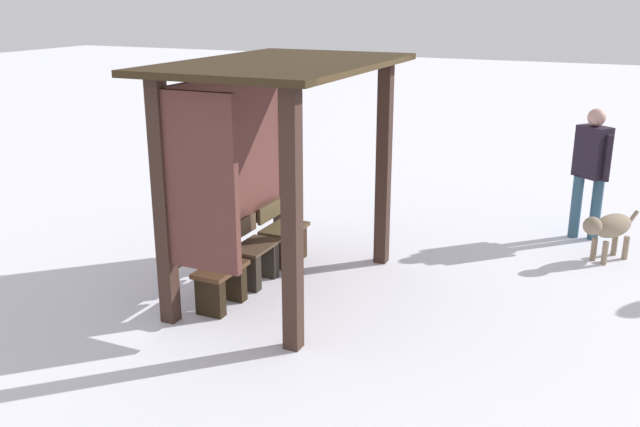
{
  "coord_description": "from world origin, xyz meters",
  "views": [
    {
      "loc": [
        -6.47,
        -3.34,
        3.15
      ],
      "look_at": [
        -0.28,
        -0.54,
        1.03
      ],
      "focal_mm": 39.36,
      "sensor_mm": 36.0,
      "label": 1
    }
  ],
  "objects_px": {
    "bench_center_inside": "(254,258)",
    "bus_shelter": "(258,131)",
    "bench_right_inside": "(283,239)",
    "dog": "(609,228)",
    "person_walking": "(591,164)",
    "bench_left_inside": "(220,280)"
  },
  "relations": [
    {
      "from": "bench_left_inside",
      "to": "bench_right_inside",
      "type": "relative_size",
      "value": 1.0
    },
    {
      "from": "bench_left_inside",
      "to": "bench_center_inside",
      "type": "height_order",
      "value": "bench_center_inside"
    },
    {
      "from": "bus_shelter",
      "to": "dog",
      "type": "relative_size",
      "value": 3.71
    },
    {
      "from": "bench_center_inside",
      "to": "bus_shelter",
      "type": "bearing_deg",
      "value": -125.94
    },
    {
      "from": "person_walking",
      "to": "dog",
      "type": "xyz_separation_m",
      "value": [
        -0.79,
        -0.33,
        -0.6
      ]
    },
    {
      "from": "bus_shelter",
      "to": "bench_left_inside",
      "type": "bearing_deg",
      "value": 164.43
    },
    {
      "from": "bench_left_inside",
      "to": "bench_right_inside",
      "type": "bearing_deg",
      "value": 0.03
    },
    {
      "from": "person_walking",
      "to": "bus_shelter",
      "type": "bearing_deg",
      "value": 136.57
    },
    {
      "from": "dog",
      "to": "bench_center_inside",
      "type": "bearing_deg",
      "value": 123.44
    },
    {
      "from": "bench_center_inside",
      "to": "dog",
      "type": "xyz_separation_m",
      "value": [
        2.39,
        -3.63,
        0.13
      ]
    },
    {
      "from": "bus_shelter",
      "to": "dog",
      "type": "xyz_separation_m",
      "value": [
        2.52,
        -3.46,
        -1.36
      ]
    },
    {
      "from": "bench_left_inside",
      "to": "person_walking",
      "type": "height_order",
      "value": "person_walking"
    },
    {
      "from": "bench_left_inside",
      "to": "dog",
      "type": "distance_m",
      "value": 4.78
    },
    {
      "from": "bus_shelter",
      "to": "bench_right_inside",
      "type": "bearing_deg",
      "value": 11.26
    },
    {
      "from": "bench_center_inside",
      "to": "dog",
      "type": "relative_size",
      "value": 0.93
    },
    {
      "from": "bench_left_inside",
      "to": "bench_center_inside",
      "type": "distance_m",
      "value": 0.73
    },
    {
      "from": "bench_left_inside",
      "to": "person_walking",
      "type": "relative_size",
      "value": 0.42
    },
    {
      "from": "bench_center_inside",
      "to": "dog",
      "type": "bearing_deg",
      "value": -56.56
    },
    {
      "from": "bench_center_inside",
      "to": "person_walking",
      "type": "bearing_deg",
      "value": -46.02
    },
    {
      "from": "bus_shelter",
      "to": "bench_left_inside",
      "type": "relative_size",
      "value": 4.04
    },
    {
      "from": "bus_shelter",
      "to": "bench_center_inside",
      "type": "height_order",
      "value": "bus_shelter"
    },
    {
      "from": "bench_left_inside",
      "to": "bench_center_inside",
      "type": "bearing_deg",
      "value": 0.09
    }
  ]
}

